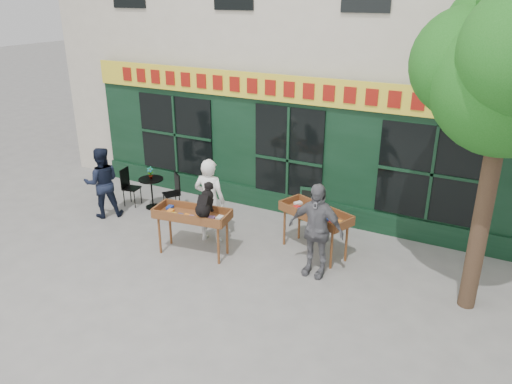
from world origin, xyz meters
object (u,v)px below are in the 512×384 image
Objects in this scene: book_cart_right at (315,216)px; man_right at (316,230)px; book_cart_center at (192,217)px; man_left at (102,183)px; woman at (210,201)px; bistro_table at (152,187)px; dog at (205,199)px.

man_right is (0.30, -0.75, 0.09)m from book_cart_right.
man_left reaches higher than book_cart_center.
woman is 2.39m from bistro_table.
book_cart_center is 2.46m from book_cart_right.
dog is 0.37× the size of book_cart_right.
woman reaches higher than bistro_table.
book_cart_center and book_cart_right have the same top height.
book_cart_center is at bearing -33.04° from bistro_table.
man_right is at bearing 166.66° from woman.
bistro_table is 1.18m from man_left.
man_right is at bearing 1.69° from book_cart_center.
dog is 0.86m from woman.
book_cart_center is at bearing -168.78° from man_right.
bistro_table is (-2.22, 0.79, -0.38)m from woman.
man_right is at bearing 134.43° from man_left.
bistro_table is at bearing 169.13° from man_right.
man_left reaches higher than book_cart_right.
man_left is (-5.08, -0.63, 0.02)m from book_cart_right.
book_cart_center is 0.85× the size of woman.
man_left is at bearing 161.57° from dog.
book_cart_center is 0.93× the size of man_left.
man_left is at bearing -6.06° from woman.
man_right is at bearing -46.81° from book_cart_right.
woman is at bearing 81.86° from book_cart_center.
book_cart_center is 2.97m from man_left.
woman is at bearing -144.91° from book_cart_right.
man_right is 1.08× the size of man_left.
man_right is (2.46, 0.43, 0.09)m from book_cart_center.
book_cart_right is 0.96× the size of man_left.
woman is at bearing -19.67° from bistro_table.
book_cart_center is at bearing -130.03° from book_cart_right.
bistro_table is at bearing -172.19° from man_left.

